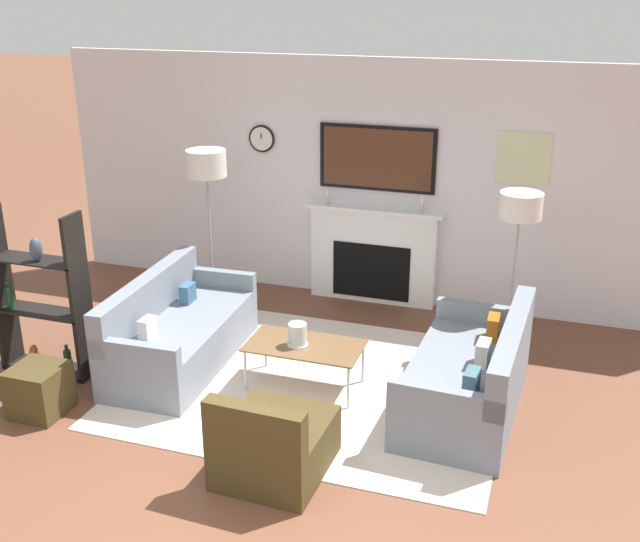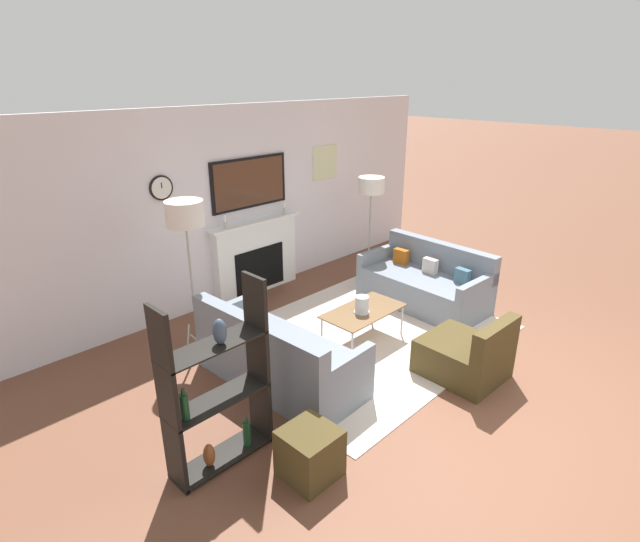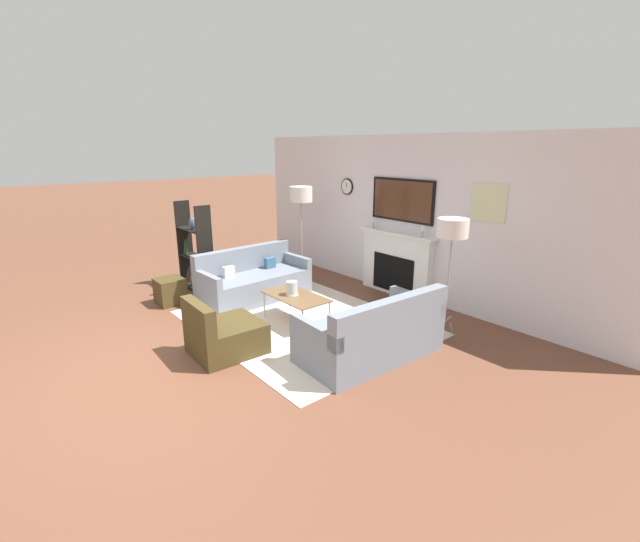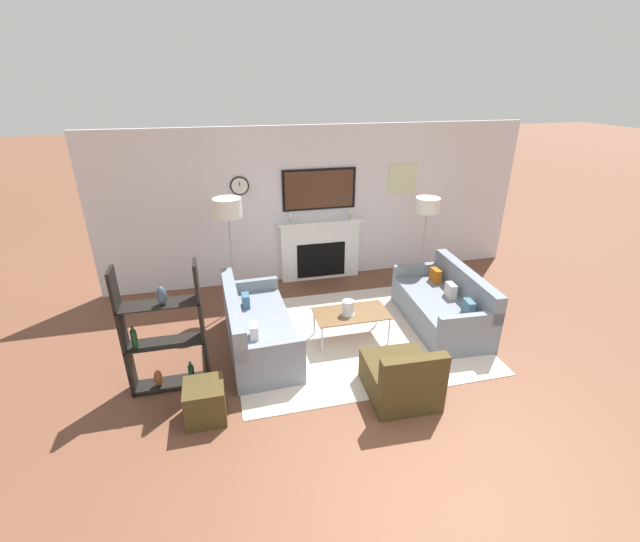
% 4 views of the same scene
% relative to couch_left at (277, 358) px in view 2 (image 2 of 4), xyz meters
% --- Properties ---
extents(ground_plane, '(60.00, 60.00, 0.00)m').
position_rel_couch_left_xyz_m(ground_plane, '(1.38, -2.21, -0.30)').
color(ground_plane, brown).
extents(fireplace_wall, '(7.54, 0.28, 2.70)m').
position_rel_couch_left_xyz_m(fireplace_wall, '(1.38, 2.15, 0.94)').
color(fireplace_wall, silver).
rests_on(fireplace_wall, ground_plane).
extents(area_rug, '(3.37, 2.69, 0.01)m').
position_rel_couch_left_xyz_m(area_rug, '(1.38, 0.00, -0.29)').
color(area_rug, beige).
rests_on(area_rug, ground_plane).
extents(couch_left, '(0.89, 1.88, 0.85)m').
position_rel_couch_left_xyz_m(couch_left, '(0.00, 0.00, 0.00)').
color(couch_left, gray).
rests_on(couch_left, ground_plane).
extents(couch_right, '(0.97, 1.80, 0.85)m').
position_rel_couch_left_xyz_m(couch_right, '(2.76, -0.00, -0.00)').
color(couch_right, gray).
rests_on(couch_right, ground_plane).
extents(armchair, '(0.77, 0.86, 0.74)m').
position_rel_couch_left_xyz_m(armchair, '(1.51, -1.35, -0.05)').
color(armchair, '#45381C').
rests_on(armchair, ground_plane).
extents(coffee_table, '(1.03, 0.56, 0.42)m').
position_rel_couch_left_xyz_m(coffee_table, '(1.31, -0.08, 0.10)').
color(coffee_table, brown).
rests_on(coffee_table, ground_plane).
extents(hurricane_candle, '(0.19, 0.19, 0.20)m').
position_rel_couch_left_xyz_m(hurricane_candle, '(1.25, -0.10, 0.22)').
color(hurricane_candle, silver).
rests_on(hurricane_candle, coffee_table).
extents(floor_lamp_left, '(0.41, 0.41, 1.81)m').
position_rel_couch_left_xyz_m(floor_lamp_left, '(-0.21, 1.20, 1.35)').
color(floor_lamp_left, '#9E998E').
rests_on(floor_lamp_left, ground_plane).
extents(floor_lamp_right, '(0.40, 0.40, 1.63)m').
position_rel_couch_left_xyz_m(floor_lamp_right, '(2.97, 1.20, 1.18)').
color(floor_lamp_right, '#9E998E').
rests_on(floor_lamp_right, ground_plane).
extents(shelf_unit, '(0.89, 0.28, 1.57)m').
position_rel_couch_left_xyz_m(shelf_unit, '(-1.08, -0.53, 0.42)').
color(shelf_unit, black).
rests_on(shelf_unit, ground_plane).
extents(ottoman, '(0.42, 0.42, 0.43)m').
position_rel_couch_left_xyz_m(ottoman, '(-0.68, -1.18, -0.09)').
color(ottoman, '#45381C').
rests_on(ottoman, ground_plane).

